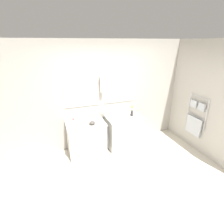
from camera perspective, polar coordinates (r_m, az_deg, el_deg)
ground_plane at (r=3.63m, az=5.82°, el=-22.42°), size 16.00×16.00×0.00m
wall_back at (r=4.30m, az=-3.11°, el=5.47°), size 5.77×0.17×2.60m
wall_right at (r=4.66m, az=26.43°, el=4.19°), size 0.13×3.43×2.60m
vanity_left at (r=4.20m, az=-8.24°, el=-8.63°), size 0.88×0.67×0.81m
vanity_right at (r=4.46m, az=4.11°, el=-6.48°), size 0.88×0.67×0.81m
faucet_left at (r=4.15m, az=-9.16°, el=-1.69°), size 0.17×0.11×0.17m
faucet_right at (r=4.42m, az=3.28°, el=0.06°), size 0.17×0.11×0.17m
toiletry_bottle at (r=3.89m, az=-12.43°, el=-3.57°), size 0.05×0.05×0.18m
amenity_bowl at (r=3.93m, az=-6.51°, el=-3.56°), size 0.14×0.14×0.08m
flower_vase at (r=4.37m, az=6.52°, el=0.14°), size 0.06×0.06×0.27m
soap_dish at (r=4.10m, az=1.74°, el=-2.65°), size 0.11×0.08×0.04m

